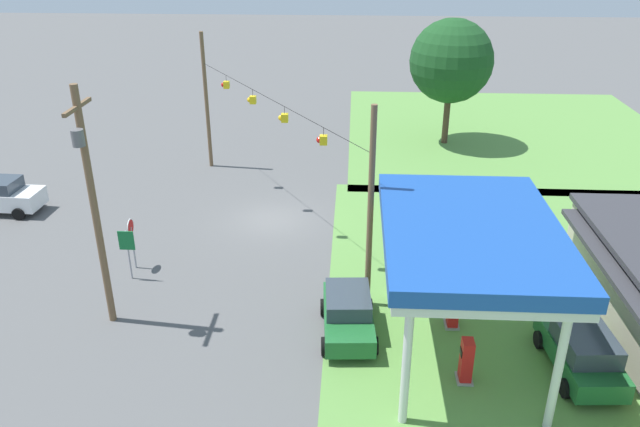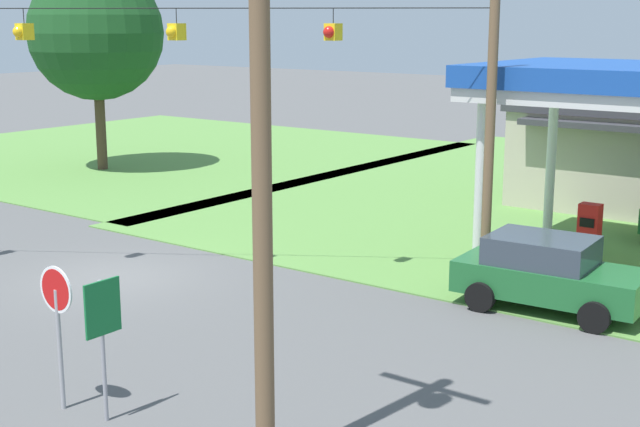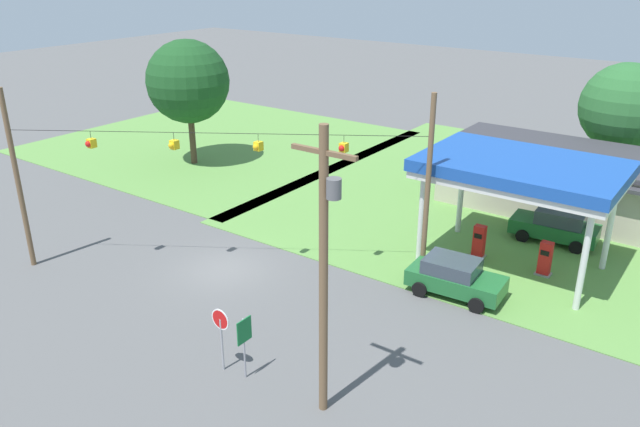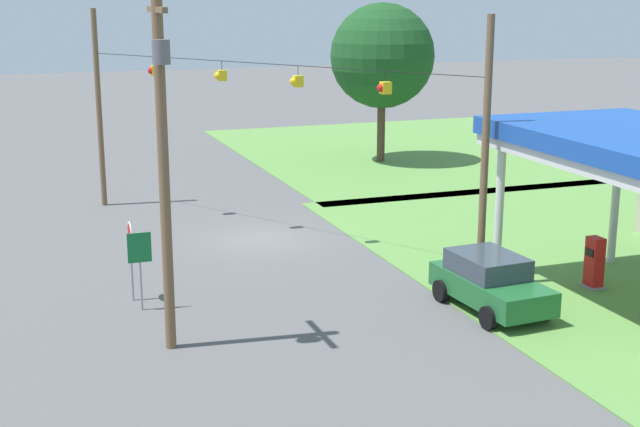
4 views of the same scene
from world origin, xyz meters
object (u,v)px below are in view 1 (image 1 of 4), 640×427
Objects in this scene: car_at_pumps_front at (348,313)px; tree_west_verge at (451,61)px; fuel_pump_near at (453,309)px; gas_station_canopy at (470,237)px; fuel_pump_far at (466,362)px; stop_sign_roadside at (131,233)px; utility_pole_main at (92,198)px; car_on_crossroad at (2,195)px; route_sign at (127,245)px; car_at_pumps_rear at (581,351)px.

tree_west_verge reaches higher than car_at_pumps_front.
tree_west_verge is (-22.71, 2.53, 5.08)m from fuel_pump_near.
car_at_pumps_front is at bearing -104.15° from gas_station_canopy.
gas_station_canopy is at bearing 179.95° from fuel_pump_far.
stop_sign_roadside is (-5.49, -14.02, -3.01)m from gas_station_canopy.
car_at_pumps_front is 10.89m from stop_sign_roadside.
utility_pole_main is (-0.27, -9.49, 4.50)m from car_at_pumps_front.
car_on_crossroad is at bearing 58.32° from stop_sign_roadside.
car_on_crossroad is at bearing -112.35° from fuel_pump_near.
utility_pole_main is 1.10× the size of tree_west_verge.
tree_west_verge reaches higher than route_sign.
utility_pole_main is at bearing -88.68° from fuel_pump_near.
fuel_pump_far is (3.24, 0.00, 0.00)m from fuel_pump_near.
stop_sign_roadside is at bearing -172.52° from route_sign.
route_sign reaches higher than fuel_pump_far.
stop_sign_roadside is at bearing -29.35° from car_on_crossroad.
utility_pole_main is at bearing -43.41° from car_on_crossroad.
tree_west_verge is at bearing 144.97° from utility_pole_main.
stop_sign_roadside is (5.68, 9.21, 0.83)m from car_on_crossroad.
car_on_crossroad is 10.85m from stop_sign_roadside.
car_at_pumps_rear is at bearing 73.30° from route_sign.
gas_station_canopy is at bearing 72.18° from car_at_pumps_front.
car_at_pumps_rear is 18.83m from route_sign.
car_at_pumps_front is 1.03× the size of car_on_crossroad.
car_at_pumps_rear is at bearing 82.90° from utility_pole_main.
fuel_pump_far is 15.75m from stop_sign_roadside.
tree_west_verge is at bearing 174.44° from fuel_pump_far.
gas_station_canopy reaches higher than fuel_pump_near.
stop_sign_roadside is 5.51m from utility_pole_main.
fuel_pump_near is at bearing 180.00° from fuel_pump_far.
fuel_pump_far is at bearing -116.87° from stop_sign_roadside.
car_at_pumps_front is 0.96× the size of car_at_pumps_rear.
gas_station_canopy is 3.68× the size of route_sign.
utility_pole_main is at bearing -35.03° from tree_west_verge.
gas_station_canopy is 26.06m from car_on_crossroad.
car_at_pumps_rear is 18.42m from utility_pole_main.
tree_west_verge is at bearing 160.40° from car_at_pumps_front.
car_on_crossroad is (-12.07, -27.35, 0.06)m from car_at_pumps_rear.
route_sign is at bearing -39.63° from tree_west_verge.
route_sign reaches higher than car_at_pumps_rear.
car_at_pumps_front is (0.58, -4.12, 0.06)m from fuel_pump_near.
fuel_pump_far is at bearing 77.88° from utility_pole_main.
fuel_pump_near is 14.22m from route_sign.
car_at_pumps_front is 21.63m from car_on_crossroad.
car_on_crossroad is 1.73× the size of route_sign.
fuel_pump_far is 0.38× the size of car_at_pumps_rear.
car_on_crossroad is (-11.17, -23.23, -3.85)m from gas_station_canopy.
car_at_pumps_front is at bearing -81.99° from fuel_pump_near.
tree_west_verge is (-18.84, 16.55, 4.07)m from stop_sign_roadside.
car_at_pumps_front is (-2.66, -4.12, 0.06)m from fuel_pump_far.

